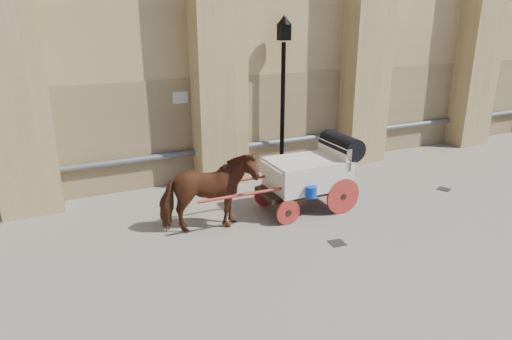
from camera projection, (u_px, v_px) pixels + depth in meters
ground at (316, 223)px, 10.77m from camera, size 90.00×90.00×0.00m
horse at (208, 194)px, 10.10m from camera, size 2.21×1.18×1.79m
carriage at (313, 171)px, 11.29m from camera, size 4.23×1.50×1.84m
street_lamp at (283, 93)px, 13.38m from camera, size 0.44×0.44×4.66m
drain_grate_near at (337, 243)px, 9.78m from camera, size 0.35×0.35×0.01m
drain_grate_far at (444, 189)px, 12.83m from camera, size 0.42×0.42×0.01m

